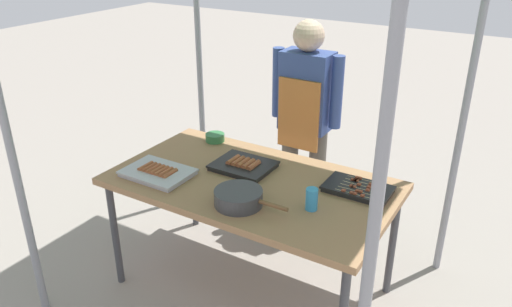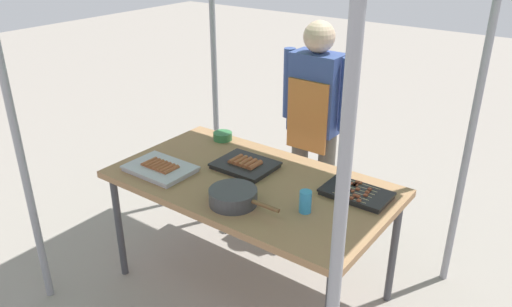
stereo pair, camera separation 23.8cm
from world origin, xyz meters
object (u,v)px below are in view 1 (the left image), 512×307
at_px(tray_meat_skewers, 358,189).
at_px(vendor_woman, 305,112).
at_px(condiment_bowl, 215,137).
at_px(drink_cup_near_edge, 312,199).
at_px(tray_grilled_sausages, 158,172).
at_px(stall_table, 251,189).
at_px(cooking_wok, 239,197).
at_px(tray_pork_links, 243,165).

relative_size(tray_meat_skewers, vendor_woman, 0.24).
relative_size(condiment_bowl, drink_cup_near_edge, 1.08).
distance_m(tray_grilled_sausages, drink_cup_near_edge, 0.93).
height_order(stall_table, vendor_woman, vendor_woman).
bearing_deg(tray_grilled_sausages, stall_table, 24.25).
bearing_deg(condiment_bowl, tray_meat_skewers, -8.85).
xyz_separation_m(cooking_wok, vendor_woman, (-0.15, 1.09, 0.10)).
bearing_deg(tray_pork_links, cooking_wok, -60.70).
distance_m(tray_pork_links, cooking_wok, 0.42).
height_order(stall_table, tray_pork_links, tray_pork_links).
xyz_separation_m(tray_grilled_sausages, drink_cup_near_edge, (0.92, 0.12, 0.04)).
xyz_separation_m(stall_table, tray_grilled_sausages, (-0.50, -0.22, 0.07)).
bearing_deg(stall_table, tray_pork_links, 138.71).
height_order(tray_meat_skewers, condiment_bowl, condiment_bowl).
height_order(drink_cup_near_edge, vendor_woman, vendor_woman).
bearing_deg(tray_grilled_sausages, cooking_wok, -3.47).
distance_m(cooking_wok, vendor_woman, 1.10).
relative_size(cooking_wok, drink_cup_near_edge, 3.51).
xyz_separation_m(stall_table, vendor_woman, (-0.07, 0.83, 0.20)).
xyz_separation_m(tray_grilled_sausages, condiment_bowl, (-0.01, 0.58, 0.01)).
bearing_deg(vendor_woman, cooking_wok, 98.07).
height_order(cooking_wok, condiment_bowl, cooking_wok).
relative_size(cooking_wok, condiment_bowl, 3.26).
bearing_deg(vendor_woman, drink_cup_near_edge, 117.97).
bearing_deg(tray_pork_links, tray_grilled_sausages, -138.53).
bearing_deg(tray_meat_skewers, stall_table, -161.29).
xyz_separation_m(stall_table, tray_pork_links, (-0.12, 0.11, 0.07)).
bearing_deg(vendor_woman, tray_meat_skewers, 134.97).
xyz_separation_m(tray_meat_skewers, condiment_bowl, (-1.07, 0.17, 0.01)).
relative_size(cooking_wok, vendor_woman, 0.27).
xyz_separation_m(tray_meat_skewers, tray_pork_links, (-0.69, -0.08, 0.00)).
xyz_separation_m(tray_pork_links, drink_cup_near_edge, (0.55, -0.22, 0.04)).
height_order(stall_table, condiment_bowl, condiment_bowl).
xyz_separation_m(drink_cup_near_edge, vendor_woman, (-0.50, 0.93, 0.09)).
bearing_deg(stall_table, condiment_bowl, 144.78).
distance_m(tray_pork_links, vendor_woman, 0.73).
xyz_separation_m(condiment_bowl, vendor_woman, (0.44, 0.47, 0.12)).
distance_m(stall_table, tray_grilled_sausages, 0.55).
relative_size(stall_table, drink_cup_near_edge, 13.58).
height_order(cooking_wok, vendor_woman, vendor_woman).
bearing_deg(vendor_woman, condiment_bowl, 46.99).
height_order(condiment_bowl, vendor_woman, vendor_woman).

